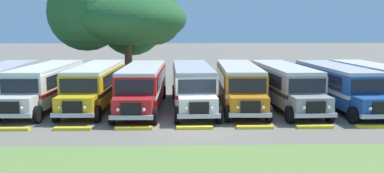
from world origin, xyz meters
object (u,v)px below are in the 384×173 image
(parked_bus_slot_8, at_px, (376,83))
(parked_bus_slot_7, at_px, (337,84))
(parked_bus_slot_2, at_px, (96,83))
(broad_shade_tree, at_px, (122,18))
(parked_bus_slot_6, at_px, (284,83))
(parked_bus_slot_4, at_px, (192,84))
(parked_bus_slot_1, at_px, (47,84))
(parked_bus_slot_0, at_px, (2,84))
(parked_bus_slot_5, at_px, (239,83))
(parked_bus_slot_3, at_px, (143,84))

(parked_bus_slot_8, bearing_deg, parked_bus_slot_7, -85.02)
(parked_bus_slot_2, xyz_separation_m, broad_shade_tree, (0.17, 12.15, 4.69))
(parked_bus_slot_6, xyz_separation_m, parked_bus_slot_8, (6.50, 0.11, 0.00))
(parked_bus_slot_4, xyz_separation_m, parked_bus_slot_8, (12.87, 0.10, 0.00))
(parked_bus_slot_1, bearing_deg, parked_bus_slot_6, 90.45)
(parked_bus_slot_0, distance_m, parked_bus_slot_1, 3.07)
(parked_bus_slot_7, bearing_deg, broad_shade_tree, -131.02)
(parked_bus_slot_5, bearing_deg, broad_shade_tree, -139.86)
(parked_bus_slot_2, bearing_deg, parked_bus_slot_0, -89.05)
(parked_bus_slot_3, relative_size, parked_bus_slot_8, 0.99)
(parked_bus_slot_4, bearing_deg, parked_bus_slot_1, -94.14)
(parked_bus_slot_5, bearing_deg, parked_bus_slot_4, -85.14)
(broad_shade_tree, bearing_deg, parked_bus_slot_4, -62.54)
(parked_bus_slot_7, bearing_deg, parked_bus_slot_0, -94.90)
(parked_bus_slot_2, relative_size, broad_shade_tree, 0.84)
(parked_bus_slot_1, distance_m, parked_bus_slot_2, 3.37)
(parked_bus_slot_3, xyz_separation_m, parked_bus_slot_6, (9.76, 0.20, 0.00))
(parked_bus_slot_5, bearing_deg, parked_bus_slot_2, -89.64)
(parked_bus_slot_2, height_order, parked_bus_slot_3, same)
(parked_bus_slot_4, height_order, parked_bus_slot_7, same)
(parked_bus_slot_1, bearing_deg, parked_bus_slot_4, 89.61)
(parked_bus_slot_0, distance_m, parked_bus_slot_6, 19.53)
(parked_bus_slot_3, distance_m, parked_bus_slot_6, 9.76)
(parked_bus_slot_1, xyz_separation_m, parked_bus_slot_3, (6.69, -0.62, 0.00))
(parked_bus_slot_0, relative_size, parked_bus_slot_8, 1.00)
(parked_bus_slot_1, bearing_deg, parked_bus_slot_8, 91.13)
(parked_bus_slot_3, bearing_deg, parked_bus_slot_1, -94.02)
(parked_bus_slot_0, bearing_deg, broad_shade_tree, 147.03)
(parked_bus_slot_4, height_order, parked_bus_slot_8, same)
(parked_bus_slot_2, xyz_separation_m, parked_bus_slot_8, (19.58, -0.34, 0.00))
(parked_bus_slot_5, relative_size, parked_bus_slot_8, 1.00)
(parked_bus_slot_6, height_order, parked_bus_slot_8, same)
(parked_bus_slot_7, bearing_deg, parked_bus_slot_4, -94.85)
(parked_bus_slot_2, distance_m, parked_bus_slot_6, 13.09)
(parked_bus_slot_1, relative_size, parked_bus_slot_6, 1.00)
(parked_bus_slot_0, bearing_deg, parked_bus_slot_4, 83.60)
(parked_bus_slot_3, height_order, parked_bus_slot_4, same)
(parked_bus_slot_6, bearing_deg, broad_shade_tree, -137.15)
(parked_bus_slot_1, bearing_deg, parked_bus_slot_7, 89.77)
(parked_bus_slot_1, height_order, parked_bus_slot_3, same)
(parked_bus_slot_4, bearing_deg, parked_bus_slot_7, 86.19)
(parked_bus_slot_0, distance_m, parked_bus_slot_8, 26.03)
(parked_bus_slot_3, bearing_deg, parked_bus_slot_8, 92.32)
(parked_bus_slot_0, bearing_deg, parked_bus_slot_5, 84.59)
(parked_bus_slot_7, bearing_deg, parked_bus_slot_6, -98.16)
(parked_bus_slot_5, relative_size, parked_bus_slot_6, 1.00)
(parked_bus_slot_1, bearing_deg, parked_bus_slot_0, -89.37)
(parked_bus_slot_8, height_order, broad_shade_tree, broad_shade_tree)
(parked_bus_slot_1, height_order, parked_bus_slot_8, same)
(parked_bus_slot_4, relative_size, parked_bus_slot_8, 1.00)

